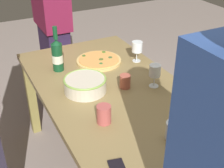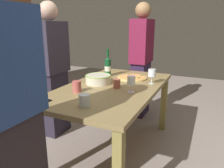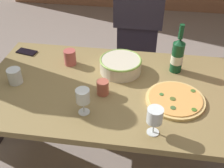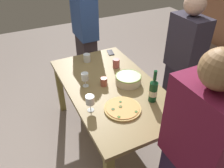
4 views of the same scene
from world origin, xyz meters
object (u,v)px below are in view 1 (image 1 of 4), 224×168
(pizza, at_px, (99,60))
(person_host, at_px, (53,24))
(wine_glass_near_pizza, at_px, (155,72))
(cup_spare, at_px, (104,114))
(wine_bottle, at_px, (57,55))
(cup_ceramic, at_px, (174,131))
(dining_table, at_px, (112,99))
(serving_bowl, at_px, (85,84))
(wine_glass_by_bottle, at_px, (137,47))
(cup_amber, at_px, (125,81))

(pizza, distance_m, person_host, 0.76)
(wine_glass_near_pizza, bearing_deg, cup_spare, 113.66)
(wine_bottle, bearing_deg, pizza, -91.72)
(wine_glass_near_pizza, distance_m, cup_ceramic, 0.53)
(dining_table, relative_size, person_host, 0.97)
(serving_bowl, xyz_separation_m, cup_ceramic, (-0.63, -0.22, -0.00))
(pizza, xyz_separation_m, person_host, (0.74, 0.12, 0.07))
(dining_table, xyz_separation_m, wine_glass_by_bottle, (0.26, -0.34, 0.21))
(serving_bowl, xyz_separation_m, cup_spare, (-0.35, 0.04, 0.00))
(cup_amber, distance_m, cup_spare, 0.39)
(serving_bowl, bearing_deg, person_host, -6.91)
(serving_bowl, xyz_separation_m, cup_amber, (-0.07, -0.25, -0.01))
(wine_glass_by_bottle, height_order, cup_spare, wine_glass_by_bottle)
(cup_ceramic, bearing_deg, wine_bottle, 15.87)
(pizza, height_order, cup_spare, cup_spare)
(wine_bottle, height_order, wine_glass_by_bottle, wine_bottle)
(pizza, bearing_deg, wine_glass_by_bottle, -114.20)
(cup_amber, height_order, cup_ceramic, cup_ceramic)
(wine_glass_by_bottle, bearing_deg, wine_glass_near_pizza, 166.04)
(dining_table, height_order, wine_bottle, wine_bottle)
(wine_glass_near_pizza, xyz_separation_m, cup_spare, (-0.20, 0.46, -0.05))
(dining_table, xyz_separation_m, wine_bottle, (0.39, 0.24, 0.21))
(pizza, bearing_deg, wine_glass_near_pizza, -161.17)
(dining_table, distance_m, person_host, 1.13)
(cup_spare, relative_size, person_host, 0.06)
(wine_bottle, height_order, cup_ceramic, wine_bottle)
(serving_bowl, bearing_deg, dining_table, -99.80)
(dining_table, height_order, wine_glass_by_bottle, wine_glass_by_bottle)
(cup_amber, bearing_deg, dining_table, 58.80)
(dining_table, relative_size, cup_spare, 15.36)
(pizza, distance_m, cup_amber, 0.42)
(dining_table, distance_m, pizza, 0.40)
(wine_bottle, relative_size, cup_spare, 3.16)
(pizza, relative_size, wine_bottle, 1.03)
(serving_bowl, relative_size, person_host, 0.16)
(serving_bowl, bearing_deg, wine_glass_by_bottle, -66.12)
(dining_table, xyz_separation_m, wine_glass_near_pizza, (-0.12, -0.25, 0.20))
(serving_bowl, distance_m, cup_amber, 0.26)
(serving_bowl, distance_m, person_host, 1.10)
(wine_bottle, relative_size, wine_glass_by_bottle, 2.10)
(wine_glass_near_pizza, bearing_deg, cup_amber, 67.38)
(cup_ceramic, bearing_deg, person_host, 2.93)
(cup_ceramic, height_order, cup_spare, cup_spare)
(wine_bottle, bearing_deg, person_host, -14.67)
(wine_glass_near_pizza, xyz_separation_m, cup_ceramic, (-0.48, 0.20, -0.06))
(wine_glass_near_pizza, relative_size, cup_ceramic, 1.61)
(wine_glass_near_pizza, height_order, cup_ceramic, wine_glass_near_pizza)
(serving_bowl, distance_m, cup_ceramic, 0.67)
(wine_glass_by_bottle, distance_m, cup_amber, 0.41)
(pizza, bearing_deg, dining_table, 168.08)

